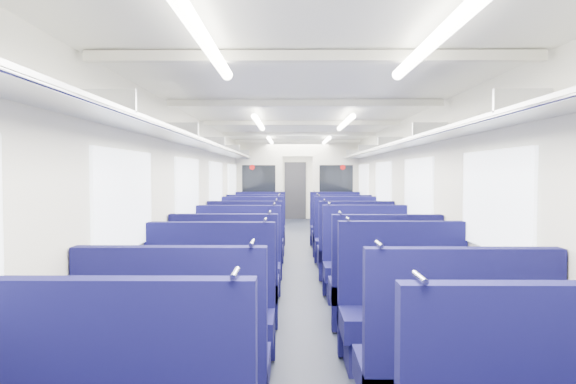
{
  "coord_description": "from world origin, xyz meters",
  "views": [
    {
      "loc": [
        -0.13,
        -9.01,
        1.63
      ],
      "look_at": [
        -0.21,
        2.77,
        1.18
      ],
      "focal_mm": 31.8,
      "sensor_mm": 36.0,
      "label": 1
    }
  ],
  "objects_px": {
    "seat_4": "(177,377)",
    "seat_9": "(384,292)",
    "seat_6": "(208,323)",
    "seat_8": "(226,290)",
    "seat_16": "(256,236)",
    "seat_11": "(367,270)",
    "seat_14": "(252,244)",
    "bulkhead": "(297,190)",
    "seat_10": "(237,271)",
    "end_door": "(295,191)",
    "seat_12": "(246,254)",
    "seat_19": "(336,230)",
    "seat_5": "(452,381)",
    "seat_18": "(260,230)",
    "seat_17": "(341,237)",
    "seat_13": "(355,255)",
    "seat_15": "(346,244)",
    "seat_7": "(405,320)"
  },
  "relations": [
    {
      "from": "seat_4",
      "to": "seat_9",
      "type": "relative_size",
      "value": 1.0
    },
    {
      "from": "seat_6",
      "to": "seat_8",
      "type": "xyz_separation_m",
      "value": [
        0.0,
        1.17,
        0.0
      ]
    },
    {
      "from": "seat_16",
      "to": "seat_11",
      "type": "bearing_deg",
      "value": -64.34
    },
    {
      "from": "seat_16",
      "to": "seat_14",
      "type": "bearing_deg",
      "value": -90.0
    },
    {
      "from": "bulkhead",
      "to": "seat_10",
      "type": "height_order",
      "value": "bulkhead"
    },
    {
      "from": "end_door",
      "to": "seat_12",
      "type": "bearing_deg",
      "value": -94.65
    },
    {
      "from": "seat_10",
      "to": "seat_12",
      "type": "distance_m",
      "value": 1.31
    },
    {
      "from": "seat_19",
      "to": "seat_5",
      "type": "bearing_deg",
      "value": -90.0
    },
    {
      "from": "seat_6",
      "to": "seat_18",
      "type": "distance_m",
      "value": 6.87
    },
    {
      "from": "seat_19",
      "to": "seat_12",
      "type": "bearing_deg",
      "value": -116.64
    },
    {
      "from": "seat_14",
      "to": "seat_17",
      "type": "xyz_separation_m",
      "value": [
        1.66,
        0.96,
        0.0
      ]
    },
    {
      "from": "seat_10",
      "to": "seat_8",
      "type": "bearing_deg",
      "value": -90.0
    },
    {
      "from": "seat_4",
      "to": "seat_8",
      "type": "distance_m",
      "value": 2.31
    },
    {
      "from": "seat_4",
      "to": "seat_10",
      "type": "xyz_separation_m",
      "value": [
        0.0,
        3.38,
        0.0
      ]
    },
    {
      "from": "seat_11",
      "to": "seat_12",
      "type": "distance_m",
      "value": 2.07
    },
    {
      "from": "seat_10",
      "to": "seat_18",
      "type": "relative_size",
      "value": 1.0
    },
    {
      "from": "bulkhead",
      "to": "seat_13",
      "type": "distance_m",
      "value": 4.04
    },
    {
      "from": "seat_14",
      "to": "seat_12",
      "type": "bearing_deg",
      "value": -90.0
    },
    {
      "from": "seat_4",
      "to": "seat_6",
      "type": "bearing_deg",
      "value": 90.0
    },
    {
      "from": "seat_4",
      "to": "seat_5",
      "type": "height_order",
      "value": "same"
    },
    {
      "from": "seat_11",
      "to": "seat_13",
      "type": "bearing_deg",
      "value": 90.0
    },
    {
      "from": "seat_5",
      "to": "seat_15",
      "type": "bearing_deg",
      "value": 90.0
    },
    {
      "from": "seat_8",
      "to": "seat_10",
      "type": "bearing_deg",
      "value": 90.0
    },
    {
      "from": "end_door",
      "to": "seat_12",
      "type": "distance_m",
      "value": 10.27
    },
    {
      "from": "bulkhead",
      "to": "seat_13",
      "type": "relative_size",
      "value": 2.26
    },
    {
      "from": "seat_10",
      "to": "seat_19",
      "type": "distance_m",
      "value": 4.91
    },
    {
      "from": "seat_13",
      "to": "seat_16",
      "type": "height_order",
      "value": "same"
    },
    {
      "from": "seat_8",
      "to": "seat_18",
      "type": "distance_m",
      "value": 5.7
    },
    {
      "from": "seat_9",
      "to": "seat_19",
      "type": "distance_m",
      "value": 5.76
    },
    {
      "from": "seat_15",
      "to": "seat_7",
      "type": "bearing_deg",
      "value": -90.0
    },
    {
      "from": "end_door",
      "to": "seat_17",
      "type": "bearing_deg",
      "value": -84.18
    },
    {
      "from": "seat_9",
      "to": "seat_18",
      "type": "distance_m",
      "value": 6.01
    },
    {
      "from": "bulkhead",
      "to": "seat_10",
      "type": "bearing_deg",
      "value": -99.17
    },
    {
      "from": "seat_8",
      "to": "seat_16",
      "type": "xyz_separation_m",
      "value": [
        0.0,
        4.59,
        0.0
      ]
    },
    {
      "from": "seat_15",
      "to": "seat_19",
      "type": "distance_m",
      "value": 2.15
    },
    {
      "from": "bulkhead",
      "to": "seat_6",
      "type": "relative_size",
      "value": 2.26
    },
    {
      "from": "bulkhead",
      "to": "seat_7",
      "type": "distance_m",
      "value": 7.39
    },
    {
      "from": "seat_5",
      "to": "seat_9",
      "type": "xyz_separation_m",
      "value": [
        0.0,
        2.28,
        0.0
      ]
    },
    {
      "from": "seat_11",
      "to": "seat_9",
      "type": "bearing_deg",
      "value": -90.0
    },
    {
      "from": "seat_8",
      "to": "seat_18",
      "type": "relative_size",
      "value": 1.0
    },
    {
      "from": "seat_10",
      "to": "end_door",
      "type": "bearing_deg",
      "value": 85.88
    },
    {
      "from": "seat_5",
      "to": "seat_16",
      "type": "relative_size",
      "value": 1.0
    },
    {
      "from": "seat_6",
      "to": "seat_9",
      "type": "distance_m",
      "value": 1.99
    },
    {
      "from": "seat_12",
      "to": "seat_15",
      "type": "xyz_separation_m",
      "value": [
        1.66,
        1.15,
        0.0
      ]
    },
    {
      "from": "end_door",
      "to": "seat_9",
      "type": "relative_size",
      "value": 1.62
    },
    {
      "from": "seat_17",
      "to": "seat_19",
      "type": "height_order",
      "value": "same"
    },
    {
      "from": "seat_6",
      "to": "seat_16",
      "type": "height_order",
      "value": "same"
    },
    {
      "from": "seat_11",
      "to": "seat_13",
      "type": "xyz_separation_m",
      "value": [
        0.0,
        1.21,
        0.0
      ]
    },
    {
      "from": "seat_6",
      "to": "seat_18",
      "type": "xyz_separation_m",
      "value": [
        0.0,
        6.87,
        0.0
      ]
    },
    {
      "from": "seat_4",
      "to": "seat_6",
      "type": "distance_m",
      "value": 1.14
    }
  ]
}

